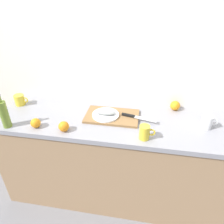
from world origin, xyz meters
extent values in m
plane|color=slate|center=(0.00, 0.00, 0.00)|extent=(12.00, 12.00, 0.00)
cube|color=white|center=(0.00, 0.33, 1.25)|extent=(3.20, 0.05, 2.50)
cube|color=#9E7A56|center=(0.00, 0.00, 0.43)|extent=(2.00, 0.58, 0.86)
cube|color=gray|center=(0.00, 0.00, 0.88)|extent=(2.00, 0.60, 0.04)
cube|color=olive|center=(-0.03, 0.03, 0.91)|extent=(0.44, 0.26, 0.02)
cylinder|color=white|center=(-0.08, 0.01, 0.93)|extent=(0.22, 0.22, 0.01)
ellipsoid|color=#999E99|center=(-0.08, 0.01, 0.95)|extent=(0.17, 0.07, 0.04)
cube|color=silver|center=(0.25, 0.00, 0.93)|extent=(0.18, 0.07, 0.00)
cube|color=black|center=(0.10, 0.03, 0.93)|extent=(0.11, 0.04, 0.02)
cylinder|color=olive|center=(-0.81, -0.24, 1.01)|extent=(0.06, 0.06, 0.22)
cylinder|color=yellow|center=(-0.90, 0.10, 0.95)|extent=(0.09, 0.09, 0.10)
torus|color=yellow|center=(-0.84, 0.10, 0.95)|extent=(0.06, 0.01, 0.06)
cylinder|color=yellow|center=(0.24, -0.21, 0.95)|extent=(0.07, 0.07, 0.11)
torus|color=yellow|center=(0.29, -0.21, 0.96)|extent=(0.06, 0.01, 0.06)
cylinder|color=white|center=(0.70, 0.00, 0.95)|extent=(0.08, 0.08, 0.11)
torus|color=white|center=(0.76, 0.00, 0.96)|extent=(0.06, 0.01, 0.06)
sphere|color=orange|center=(-0.58, -0.21, 0.94)|extent=(0.08, 0.08, 0.08)
sphere|color=orange|center=(-0.35, -0.22, 0.94)|extent=(0.08, 0.08, 0.08)
sphere|color=orange|center=(0.49, 0.24, 0.94)|extent=(0.08, 0.08, 0.08)
camera|label=1|loc=(0.21, -1.39, 1.83)|focal=32.91mm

